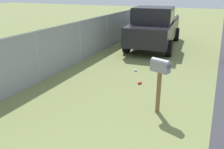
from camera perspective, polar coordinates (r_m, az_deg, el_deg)
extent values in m
cube|color=brown|center=(6.13, 10.86, -4.11)|extent=(0.09, 0.09, 1.08)
cube|color=gray|center=(5.90, 11.26, 1.67)|extent=(0.36, 0.51, 0.22)
cylinder|color=gray|center=(5.87, 11.33, 2.69)|extent=(0.36, 0.51, 0.20)
cube|color=red|center=(5.99, 11.55, 2.56)|extent=(0.02, 0.04, 0.18)
cube|color=black|center=(13.23, 10.00, 10.29)|extent=(5.72, 2.46, 0.90)
cube|color=black|center=(12.47, 9.69, 13.60)|extent=(2.04, 1.99, 0.76)
cube|color=black|center=(12.47, 9.69, 13.60)|extent=(1.99, 2.02, 0.53)
cube|color=black|center=(14.25, 14.71, 12.69)|extent=(2.89, 0.33, 0.12)
cube|color=black|center=(14.52, 7.31, 13.28)|extent=(2.89, 0.33, 0.12)
cylinder|color=black|center=(11.41, 13.22, 6.02)|extent=(0.78, 0.32, 0.76)
cylinder|color=black|center=(11.77, 3.50, 6.92)|extent=(0.78, 0.32, 0.76)
cylinder|color=black|center=(14.99, 14.90, 9.08)|extent=(0.78, 0.32, 0.76)
cylinder|color=black|center=(15.27, 7.35, 9.76)|extent=(0.78, 0.32, 0.76)
cylinder|color=#9EA3A8|center=(8.23, -17.16, 3.86)|extent=(0.07, 0.07, 1.71)
cylinder|color=#9EA3A8|center=(10.30, -7.51, 7.65)|extent=(0.07, 0.07, 1.71)
cylinder|color=#9EA3A8|center=(12.60, -1.14, 10.01)|extent=(0.07, 0.07, 1.71)
cylinder|color=#9EA3A8|center=(15.02, 3.27, 11.55)|extent=(0.07, 0.07, 1.71)
cylinder|color=#9EA3A8|center=(17.50, 6.48, 12.63)|extent=(0.07, 0.07, 1.71)
cylinder|color=#9EA3A8|center=(20.03, 8.90, 13.40)|extent=(0.07, 0.07, 1.71)
cube|color=#9EA3A8|center=(11.31, -4.12, 13.07)|extent=(18.60, 0.04, 0.04)
cube|color=gray|center=(11.43, -4.02, 8.96)|extent=(18.60, 0.01, 1.71)
cylinder|color=red|center=(7.99, 6.53, -2.04)|extent=(0.14, 0.13, 0.07)
cylinder|color=white|center=(9.20, 5.54, 1.00)|extent=(0.10, 0.11, 0.08)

